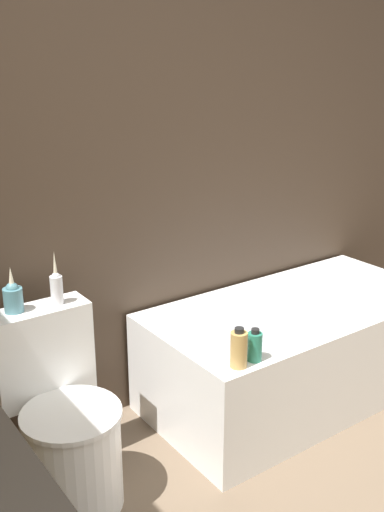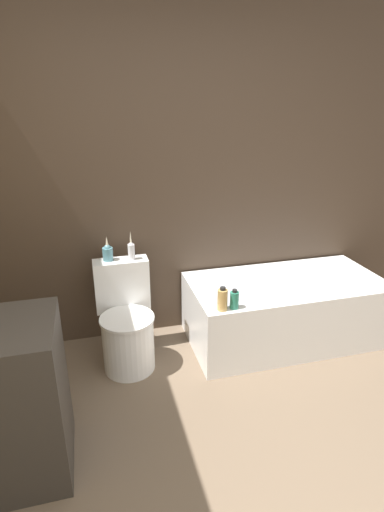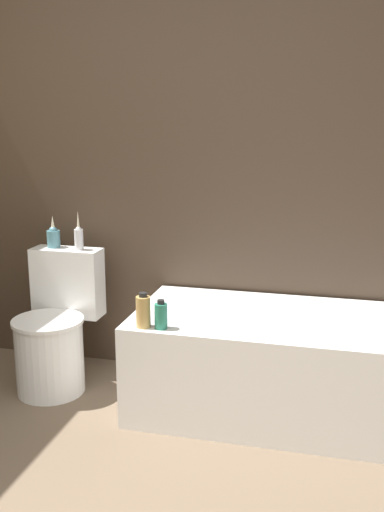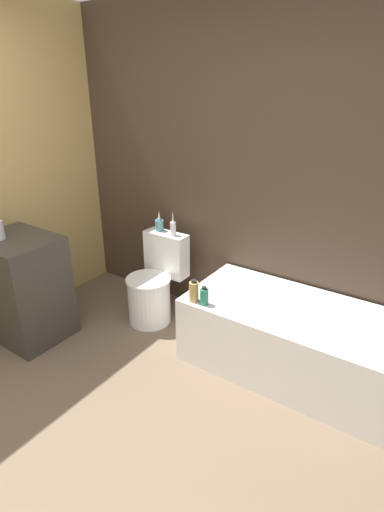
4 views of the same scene
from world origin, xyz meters
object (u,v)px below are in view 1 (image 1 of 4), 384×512
at_px(shampoo_bottle_short, 255,346).
at_px(bathtub, 295,349).
at_px(vase_silver, 56,286).
at_px(shampoo_bottle_tall, 239,349).
at_px(toilet, 64,426).
at_px(vase_gold, 13,296).

bearing_deg(shampoo_bottle_short, bathtub, 29.09).
distance_m(vase_silver, shampoo_bottle_short, 0.83).
bearing_deg(shampoo_bottle_short, shampoo_bottle_tall, -178.39).
xyz_separation_m(toilet, vase_gold, (-0.08, 0.20, 0.50)).
bearing_deg(vase_gold, toilet, -67.39).
distance_m(vase_gold, shampoo_bottle_tall, 0.90).
height_order(vase_gold, vase_silver, vase_silver).
bearing_deg(shampoo_bottle_tall, vase_silver, 138.17).
bearing_deg(shampoo_bottle_tall, vase_gold, 144.36).
distance_m(toilet, shampoo_bottle_tall, 0.75).
height_order(toilet, shampoo_bottle_short, toilet).
bearing_deg(bathtub, shampoo_bottle_tall, -154.09).
relative_size(toilet, vase_silver, 3.40).
bearing_deg(vase_silver, shampoo_bottle_tall, -41.83).
height_order(vase_silver, shampoo_bottle_tall, vase_silver).
xyz_separation_m(bathtub, shampoo_bottle_short, (-0.56, -0.31, 0.32)).
relative_size(vase_silver, shampoo_bottle_tall, 1.31).
xyz_separation_m(vase_gold, shampoo_bottle_tall, (0.71, -0.51, -0.23)).
distance_m(bathtub, shampoo_bottle_tall, 0.79).
bearing_deg(shampoo_bottle_tall, shampoo_bottle_short, 1.61).
height_order(vase_silver, shampoo_bottle_short, vase_silver).
bearing_deg(vase_gold, shampoo_bottle_short, -32.46).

